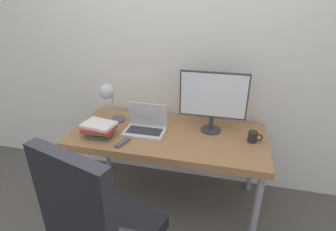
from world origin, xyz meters
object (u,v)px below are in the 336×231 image
at_px(monitor, 213,98).
at_px(mug, 253,137).
at_px(laptop, 145,126).
at_px(book_stack, 99,129).
at_px(desk_lamp, 109,97).
at_px(office_chair, 98,227).

distance_m(monitor, mug, 0.44).
xyz_separation_m(laptop, book_stack, (-0.34, -0.16, 0.01)).
bearing_deg(mug, desk_lamp, -179.43).
bearing_deg(book_stack, mug, 8.80).
relative_size(monitor, office_chair, 0.47).
bearing_deg(mug, book_stack, -171.20).
height_order(laptop, office_chair, office_chair).
relative_size(office_chair, book_stack, 4.07).
relative_size(monitor, mug, 4.83).
distance_m(monitor, office_chair, 1.27).
relative_size(desk_lamp, mug, 3.45).
distance_m(laptop, office_chair, 0.97).
bearing_deg(book_stack, monitor, 18.88).
bearing_deg(book_stack, laptop, 24.87).
bearing_deg(monitor, laptop, -165.20).
distance_m(office_chair, book_stack, 0.90).
bearing_deg(desk_lamp, monitor, 8.21).
xyz_separation_m(laptop, office_chair, (0.04, -0.96, -0.13)).
bearing_deg(book_stack, desk_lamp, 83.43).
bearing_deg(office_chair, desk_lamp, 110.35).
height_order(laptop, desk_lamp, desk_lamp).
height_order(book_stack, mug, book_stack).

